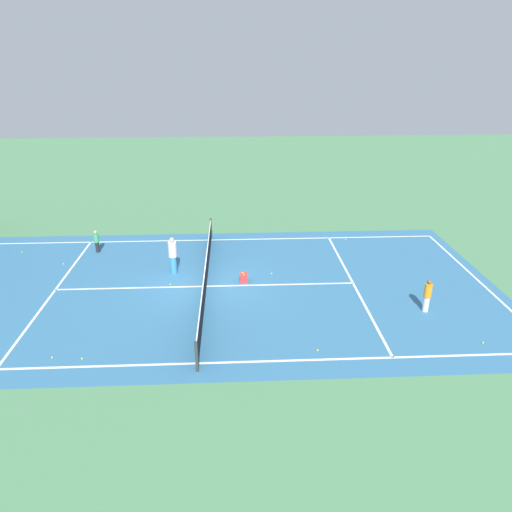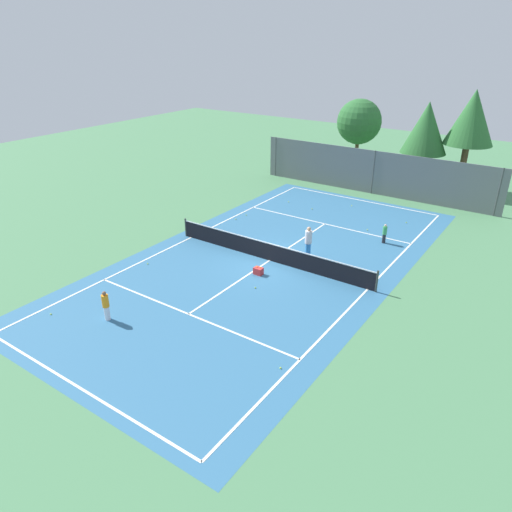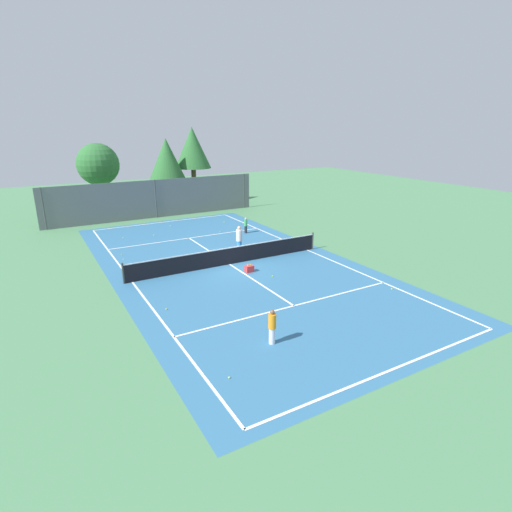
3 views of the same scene
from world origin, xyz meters
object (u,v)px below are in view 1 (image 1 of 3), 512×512
at_px(player_1, 427,295).
at_px(tennis_ball_4, 271,274).
at_px(ball_crate, 244,278).
at_px(tennis_ball_6, 318,350).
at_px(player_0, 173,255).
at_px(tennis_ball_5, 346,239).
at_px(tennis_ball_8, 63,264).
at_px(tennis_ball_1, 483,343).
at_px(tennis_ball_0, 22,252).
at_px(player_2, 97,241).
at_px(tennis_ball_2, 170,284).
at_px(tennis_ball_10, 82,359).
at_px(tennis_ball_3, 52,358).

height_order(player_1, tennis_ball_4, player_1).
distance_m(ball_crate, tennis_ball_6, 5.89).
bearing_deg(player_1, player_0, 68.63).
bearing_deg(tennis_ball_5, tennis_ball_8, 100.17).
bearing_deg(tennis_ball_5, tennis_ball_6, 162.19).
relative_size(player_0, tennis_ball_5, 26.29).
bearing_deg(tennis_ball_6, player_1, -61.96).
distance_m(tennis_ball_1, tennis_ball_4, 9.07).
bearing_deg(ball_crate, tennis_ball_0, 71.09).
bearing_deg(tennis_ball_6, tennis_ball_5, -17.81).
height_order(player_2, tennis_ball_8, player_2).
bearing_deg(player_0, player_2, 56.91).
bearing_deg(player_1, ball_crate, 67.32).
bearing_deg(tennis_ball_4, tennis_ball_6, -170.01).
relative_size(tennis_ball_2, tennis_ball_6, 1.00).
distance_m(player_1, tennis_ball_10, 12.73).
xyz_separation_m(player_2, tennis_ball_1, (-8.97, -15.44, -0.55)).
bearing_deg(ball_crate, tennis_ball_6, -156.51).
relative_size(player_1, tennis_ball_1, 20.46).
xyz_separation_m(tennis_ball_0, tennis_ball_3, (-9.17, -4.65, 0.00)).
bearing_deg(tennis_ball_3, tennis_ball_0, 26.86).
bearing_deg(player_1, tennis_ball_3, 100.31).
distance_m(player_1, tennis_ball_2, 10.58).
bearing_deg(tennis_ball_1, player_1, 26.49).
bearing_deg(ball_crate, tennis_ball_10, 135.09).
bearing_deg(tennis_ball_2, player_1, -105.15).
height_order(tennis_ball_8, tennis_ball_10, same).
relative_size(tennis_ball_0, tennis_ball_4, 1.00).
height_order(player_0, tennis_ball_10, player_0).
bearing_deg(tennis_ball_3, tennis_ball_2, -32.03).
distance_m(player_0, tennis_ball_8, 5.57).
bearing_deg(ball_crate, player_0, 71.61).
distance_m(player_0, tennis_ball_4, 4.54).
xyz_separation_m(player_1, tennis_ball_4, (3.62, 5.72, -0.66)).
xyz_separation_m(player_1, tennis_ball_5, (7.71, 1.37, -0.66)).
height_order(tennis_ball_0, tennis_ball_3, same).
bearing_deg(tennis_ball_0, ball_crate, -108.91).
xyz_separation_m(tennis_ball_3, tennis_ball_8, (7.61, 2.09, 0.00)).
distance_m(player_1, player_2, 15.76).
distance_m(ball_crate, tennis_ball_8, 8.84).
xyz_separation_m(tennis_ball_0, tennis_ball_4, (-3.11, -12.38, 0.00)).
distance_m(tennis_ball_2, tennis_ball_3, 6.14).
height_order(ball_crate, tennis_ball_4, ball_crate).
relative_size(player_2, ball_crate, 2.58).
relative_size(ball_crate, tennis_ball_10, 6.73).
relative_size(ball_crate, tennis_ball_8, 6.73).
height_order(player_0, tennis_ball_8, player_0).
xyz_separation_m(tennis_ball_1, tennis_ball_10, (-0.25, 13.60, 0.00)).
xyz_separation_m(player_2, tennis_ball_2, (-3.90, -4.09, -0.55)).
height_order(player_1, tennis_ball_1, player_1).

